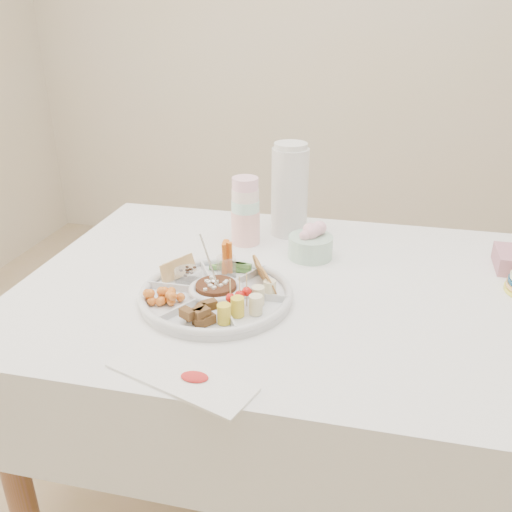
# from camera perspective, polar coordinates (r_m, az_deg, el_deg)

# --- Properties ---
(floor) EXTENTS (4.00, 4.00, 0.00)m
(floor) POSITION_cam_1_polar(r_m,az_deg,el_deg) (1.92, 4.47, -23.55)
(floor) COLOR tan
(floor) RESTS_ON ground
(wall_back) EXTENTS (4.00, 0.02, 2.70)m
(wall_back) POSITION_cam_1_polar(r_m,az_deg,el_deg) (3.27, 11.13, 22.96)
(wall_back) COLOR beige
(wall_back) RESTS_ON ground
(dining_table) EXTENTS (1.52, 1.02, 0.76)m
(dining_table) POSITION_cam_1_polar(r_m,az_deg,el_deg) (1.66, 4.91, -14.81)
(dining_table) COLOR white
(dining_table) RESTS_ON floor
(party_tray) EXTENTS (0.38, 0.38, 0.04)m
(party_tray) POSITION_cam_1_polar(r_m,az_deg,el_deg) (1.37, -4.22, -3.82)
(party_tray) COLOR white
(party_tray) RESTS_ON dining_table
(bean_dip) EXTENTS (0.10, 0.10, 0.04)m
(bean_dip) POSITION_cam_1_polar(r_m,az_deg,el_deg) (1.36, -4.23, -3.54)
(bean_dip) COLOR #3E1D0E
(bean_dip) RESTS_ON party_tray
(tortillas) EXTENTS (0.11, 0.11, 0.06)m
(tortillas) POSITION_cam_1_polar(r_m,az_deg,el_deg) (1.39, 0.98, -2.27)
(tortillas) COLOR #A57940
(tortillas) RESTS_ON party_tray
(carrot_cucumber) EXTENTS (0.10, 0.10, 0.09)m
(carrot_cucumber) POSITION_cam_1_polar(r_m,az_deg,el_deg) (1.46, -2.85, 0.00)
(carrot_cucumber) COLOR orange
(carrot_cucumber) RESTS_ON party_tray
(pita_raisins) EXTENTS (0.10, 0.10, 0.05)m
(pita_raisins) POSITION_cam_1_polar(r_m,az_deg,el_deg) (1.44, -7.82, -1.38)
(pita_raisins) COLOR #DFBD7A
(pita_raisins) RESTS_ON party_tray
(cherries) EXTENTS (0.10, 0.10, 0.04)m
(cherries) POSITION_cam_1_polar(r_m,az_deg,el_deg) (1.34, -9.65, -4.08)
(cherries) COLOR orange
(cherries) RESTS_ON party_tray
(granola_chunks) EXTENTS (0.10, 0.10, 0.04)m
(granola_chunks) POSITION_cam_1_polar(r_m,az_deg,el_deg) (1.25, -5.90, -6.06)
(granola_chunks) COLOR #4C2F13
(granola_chunks) RESTS_ON party_tray
(banana_tomato) EXTENTS (0.10, 0.10, 0.08)m
(banana_tomato) POSITION_cam_1_polar(r_m,az_deg,el_deg) (1.27, -0.19, -4.28)
(banana_tomato) COLOR #D0BE7D
(banana_tomato) RESTS_ON party_tray
(cup_stack) EXTENTS (0.10, 0.10, 0.24)m
(cup_stack) POSITION_cam_1_polar(r_m,az_deg,el_deg) (1.66, -1.13, 5.31)
(cup_stack) COLOR silver
(cup_stack) RESTS_ON dining_table
(thermos) EXTENTS (0.13, 0.13, 0.30)m
(thermos) POSITION_cam_1_polar(r_m,az_deg,el_deg) (1.73, 3.57, 7.08)
(thermos) COLOR silver
(thermos) RESTS_ON dining_table
(flower_bowl) EXTENTS (0.16, 0.16, 0.10)m
(flower_bowl) POSITION_cam_1_polar(r_m,az_deg,el_deg) (1.59, 5.78, 1.51)
(flower_bowl) COLOR silver
(flower_bowl) RESTS_ON dining_table
(placemat) EXTENTS (0.33, 0.20, 0.01)m
(placemat) POSITION_cam_1_polar(r_m,az_deg,el_deg) (1.12, -7.96, -12.53)
(placemat) COLOR silver
(placemat) RESTS_ON dining_table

